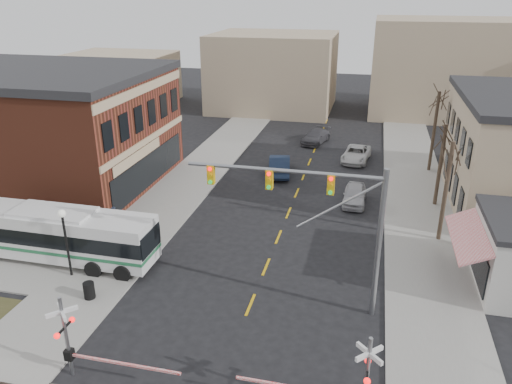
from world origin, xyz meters
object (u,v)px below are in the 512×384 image
Objects in this scene: rr_crossing_west at (75,339)px; street_lamp at (64,229)px; trash_bin at (89,290)px; traffic_signal_mast at (325,208)px; pedestrian_near at (118,250)px; car_b at (280,165)px; pedestrian_far at (115,217)px; rr_crossing_east at (355,380)px; transit_bus at (56,234)px; car_d at (316,137)px; car_c at (356,154)px; car_a at (355,195)px.

street_lamp is (-4.93, 7.12, 1.15)m from rr_crossing_west.
traffic_signal_mast is at bearing 10.30° from trash_bin.
pedestrian_near is at bearing 93.78° from trash_bin.
pedestrian_far reaches higher than car_b.
rr_crossing_east is 3.30× the size of pedestrian_near.
pedestrian_near is 1.06× the size of pedestrian_far.
transit_bus is 3.91m from pedestrian_near.
rr_crossing_east is 37.51m from car_d.
trash_bin is at bearing -108.64° from car_c.
pedestrian_near is at bearing 43.70° from street_lamp.
street_lamp reaches higher than car_c.
transit_bus is 2.46× the size of car_c.
rr_crossing_west is at bearing -55.30° from street_lamp.
car_c reaches higher than car_d.
car_d is 26.45m from pedestrian_far.
rr_crossing_west is 27.23m from car_b.
trash_bin is (-2.66, 5.28, -1.39)m from rr_crossing_west.
rr_crossing_east is at bearing -19.16° from trash_bin.
car_c is (10.27, 32.15, -1.27)m from rr_crossing_west.
car_a is (15.55, 14.63, -2.40)m from street_lamp.
traffic_signal_mast is at bearing 1.50° from street_lamp.
pedestrian_near is 4.92m from pedestrian_far.
car_c is (0.73, 24.66, -5.03)m from traffic_signal_mast.
car_c is (12.93, 26.87, 0.12)m from trash_bin.
traffic_signal_mast reaches higher than transit_bus.
car_a is at bearing 36.95° from transit_bus.
car_b is (-5.86, 19.46, -4.87)m from traffic_signal_mast.
rr_crossing_east reaches higher than pedestrian_near.
traffic_signal_mast is 1.75× the size of rr_crossing_east.
pedestrian_near is (-2.91, 9.05, -1.00)m from rr_crossing_west.
car_a is at bearing 43.26° from street_lamp.
pedestrian_near is (3.80, 0.33, -0.84)m from transit_bus.
rr_crossing_west is 14.39m from pedestrian_far.
car_b reaches higher than trash_bin.
pedestrian_near reaches higher than car_d.
trash_bin is 33.14m from car_d.
transit_bus is 4.88m from pedestrian_far.
rr_crossing_east is 21.38m from pedestrian_far.
traffic_signal_mast is 6.13× the size of pedestrian_far.
trash_bin is at bearing -159.31° from pedestrian_near.
car_c is (16.98, 23.44, -1.11)m from transit_bus.
car_d is (-4.57, 5.20, -0.01)m from car_c.
car_c is at bearing -12.78° from pedestrian_near.
car_b is 16.35m from pedestrian_far.
transit_bus is at bearing 50.43° from car_b.
rr_crossing_west is at bearing -83.39° from car_d.
rr_crossing_west is at bearing -145.28° from pedestrian_near.
traffic_signal_mast reaches higher than trash_bin.
pedestrian_near is at bearing 172.88° from traffic_signal_mast.
street_lamp is (-14.47, -0.38, -2.61)m from traffic_signal_mast.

